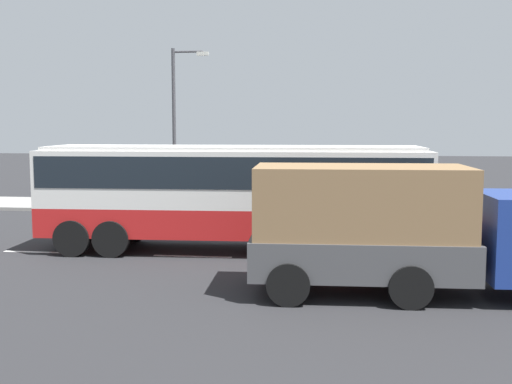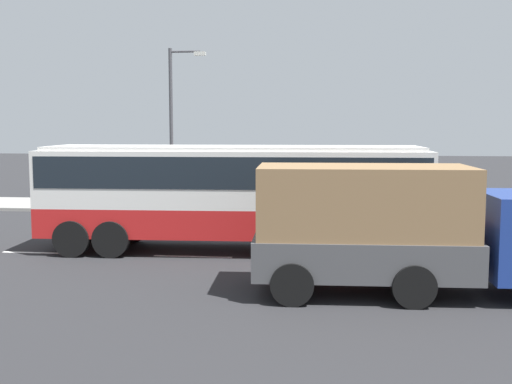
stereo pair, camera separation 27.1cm
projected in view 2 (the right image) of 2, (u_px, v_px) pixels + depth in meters
The scene contains 8 objects.
ground_plane at pixel (224, 246), 20.37m from camera, with size 120.00×120.00×0.00m, color #28282B.
sidewalk_curb at pixel (255, 208), 29.09m from camera, with size 80.00×4.00×0.15m, color gray.
lane_centreline at pixel (121, 255), 18.93m from camera, with size 34.03×0.16×0.01m.
coach_bus at pixel (233, 186), 19.29m from camera, with size 12.00×3.16×3.29m.
cargo_truck at pixel (406, 226), 14.41m from camera, with size 7.56×2.85×3.00m.
pedestrian_near_curb at pixel (358, 185), 28.61m from camera, with size 0.32×0.32×1.79m.
pedestrian_at_crossing at pixel (337, 187), 27.98m from camera, with size 0.32×0.32×1.74m.
street_lamp at pixel (175, 118), 27.42m from camera, with size 1.65×0.24×7.10m.
Camera 2 is at (3.32, -19.81, 3.97)m, focal length 43.65 mm.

